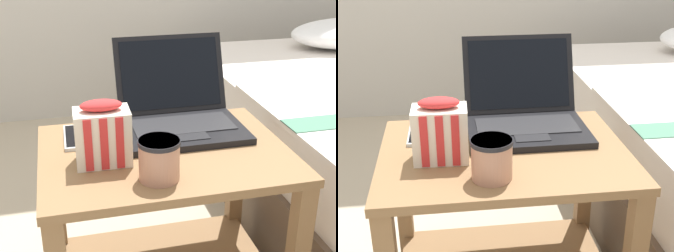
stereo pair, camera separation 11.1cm
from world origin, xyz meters
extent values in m
cube|color=olive|center=(0.00, 0.00, 0.50)|extent=(0.62, 0.47, 0.02)
cube|color=olive|center=(-0.28, 0.21, 0.25)|extent=(0.04, 0.04, 0.49)
cube|color=olive|center=(0.28, 0.21, 0.25)|extent=(0.04, 0.04, 0.49)
cube|color=black|center=(0.08, 0.09, 0.52)|extent=(0.32, 0.23, 0.02)
cube|color=#232326|center=(0.08, 0.10, 0.53)|extent=(0.27, 0.13, 0.00)
cube|color=#232326|center=(0.08, 0.02, 0.53)|extent=(0.09, 0.05, 0.00)
cube|color=black|center=(0.08, 0.25, 0.64)|extent=(0.32, 0.09, 0.21)
cube|color=black|center=(0.08, 0.24, 0.64)|extent=(0.29, 0.08, 0.19)
cube|color=black|center=(0.08, 0.23, 0.58)|extent=(0.03, 0.01, 0.02)
cube|color=black|center=(0.00, 0.26, 0.66)|extent=(0.03, 0.02, 0.04)
cylinder|color=tan|center=(-0.05, -0.14, 0.56)|extent=(0.09, 0.09, 0.09)
cylinder|color=black|center=(-0.05, -0.14, 0.60)|extent=(0.09, 0.09, 0.01)
cylinder|color=black|center=(-0.05, -0.14, 0.59)|extent=(0.08, 0.08, 0.01)
torus|color=tan|center=(-0.04, -0.09, 0.56)|extent=(0.02, 0.08, 0.08)
cube|color=silver|center=(-0.16, -0.03, 0.58)|extent=(0.13, 0.09, 0.13)
cube|color=red|center=(-0.19, -0.07, 0.58)|extent=(0.02, 0.00, 0.13)
cube|color=red|center=(-0.16, -0.07, 0.58)|extent=(0.02, 0.00, 0.13)
cube|color=red|center=(-0.12, -0.08, 0.58)|extent=(0.02, 0.00, 0.13)
ellipsoid|color=red|center=(-0.16, -0.03, 0.66)|extent=(0.10, 0.05, 0.03)
cube|color=#B7BABC|center=(-0.21, 0.12, 0.52)|extent=(0.08, 0.16, 0.01)
cube|color=black|center=(-0.21, 0.12, 0.52)|extent=(0.07, 0.14, 0.00)
camera|label=1|loc=(-0.25, -1.03, 1.03)|focal=50.00mm
camera|label=2|loc=(-0.14, -1.06, 1.03)|focal=50.00mm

